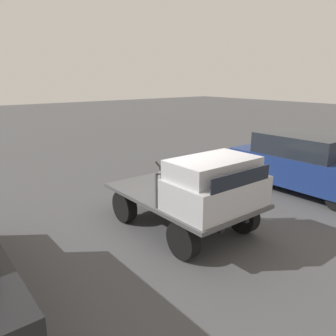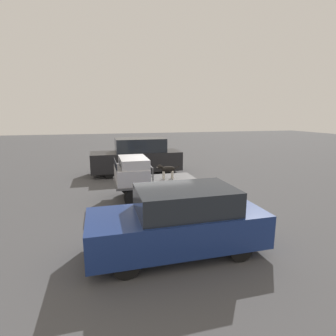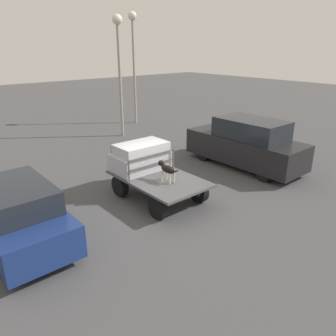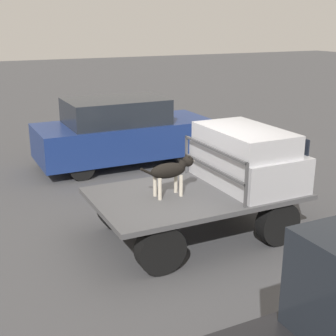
{
  "view_description": "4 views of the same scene",
  "coord_description": "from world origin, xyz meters",
  "px_view_note": "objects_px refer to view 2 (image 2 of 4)",
  "views": [
    {
      "loc": [
        5.22,
        -4.54,
        3.29
      ],
      "look_at": [
        -0.51,
        0.01,
        1.27
      ],
      "focal_mm": 35.0,
      "sensor_mm": 36.0,
      "label": 1
    },
    {
      "loc": [
        2.24,
        10.35,
        3.45
      ],
      "look_at": [
        -0.51,
        0.01,
        1.27
      ],
      "focal_mm": 28.0,
      "sensor_mm": 36.0,
      "label": 2
    },
    {
      "loc": [
        -7.96,
        6.37,
        4.96
      ],
      "look_at": [
        -0.51,
        0.01,
        1.27
      ],
      "focal_mm": 35.0,
      "sensor_mm": 36.0,
      "label": 3
    },
    {
      "loc": [
        -3.62,
        -6.37,
        3.5
      ],
      "look_at": [
        -0.51,
        0.01,
        1.27
      ],
      "focal_mm": 50.0,
      "sensor_mm": 36.0,
      "label": 4
    }
  ],
  "objects_px": {
    "flatbed_truck": "(156,185)",
    "parked_pickup_far": "(137,157)",
    "dog": "(166,169)",
    "parked_sedan": "(179,221)"
  },
  "relations": [
    {
      "from": "flatbed_truck",
      "to": "parked_pickup_far",
      "type": "bearing_deg",
      "value": -89.04
    },
    {
      "from": "dog",
      "to": "parked_sedan",
      "type": "xyz_separation_m",
      "value": [
        0.83,
        4.46,
        -0.38
      ]
    },
    {
      "from": "flatbed_truck",
      "to": "dog",
      "type": "xyz_separation_m",
      "value": [
        -0.44,
        0.01,
        0.65
      ]
    },
    {
      "from": "parked_sedan",
      "to": "parked_pickup_far",
      "type": "xyz_separation_m",
      "value": [
        -0.31,
        -9.33,
        0.18
      ]
    },
    {
      "from": "flatbed_truck",
      "to": "parked_sedan",
      "type": "bearing_deg",
      "value": 85.03
    },
    {
      "from": "parked_sedan",
      "to": "parked_pickup_far",
      "type": "relative_size",
      "value": 0.84
    },
    {
      "from": "dog",
      "to": "parked_pickup_far",
      "type": "xyz_separation_m",
      "value": [
        0.52,
        -4.87,
        -0.2
      ]
    },
    {
      "from": "flatbed_truck",
      "to": "parked_sedan",
      "type": "height_order",
      "value": "parked_sedan"
    },
    {
      "from": "flatbed_truck",
      "to": "parked_sedan",
      "type": "distance_m",
      "value": 4.49
    },
    {
      "from": "parked_sedan",
      "to": "flatbed_truck",
      "type": "bearing_deg",
      "value": -96.85
    }
  ]
}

